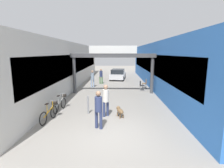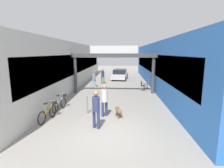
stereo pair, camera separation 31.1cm
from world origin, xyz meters
TOP-DOWN VIEW (x-y plane):
  - ground_plane at (0.00, 0.00)m, footprint 80.00×80.00m
  - storefront_left at (-5.09, 11.00)m, footprint 3.00×26.00m
  - storefront_right at (5.09, 11.00)m, footprint 3.00×26.00m
  - arcade_sign_gateway at (0.00, 7.79)m, footprint 7.40×0.47m
  - pedestrian_with_dog at (-0.26, 2.12)m, footprint 0.48×0.48m
  - pedestrian_companion at (-0.49, 0.53)m, footprint 0.45×0.45m
  - pedestrian_carrying_crate at (-2.13, 10.28)m, footprint 0.45×0.45m
  - pedestrian_elderly_walking at (-1.45, 12.40)m, footprint 0.39×0.37m
  - dog_on_leash at (0.51, 2.06)m, footprint 0.49×0.76m
  - bicycle_orange_nearest at (-3.10, 1.41)m, footprint 0.46×1.68m
  - bicycle_silver_second at (-3.08, 3.06)m, footprint 0.46×1.68m
  - bollard_post_metal at (-1.30, 2.51)m, footprint 0.10×0.10m
  - cafe_chair_black_nearer at (2.60, 8.83)m, footprint 0.42×0.42m
  - cafe_chair_wood_farther at (3.11, 9.94)m, footprint 0.40×0.40m
  - parked_car_white at (0.47, 15.84)m, footprint 2.21×4.18m

SIDE VIEW (x-z plane):
  - ground_plane at x=0.00m, z-range 0.00..0.00m
  - dog_on_leash at x=0.51m, z-range 0.07..0.60m
  - bicycle_orange_nearest at x=-3.10m, z-range -0.05..0.93m
  - bicycle_silver_second at x=-3.08m, z-range -0.05..0.93m
  - cafe_chair_black_nearer at x=2.60m, z-range 0.10..0.99m
  - cafe_chair_wood_farther at x=3.11m, z-range 0.10..0.99m
  - bollard_post_metal at x=-1.30m, z-range 0.01..1.07m
  - parked_car_white at x=0.47m, z-range -0.02..1.31m
  - pedestrian_elderly_walking at x=-1.45m, z-range 0.12..1.81m
  - pedestrian_carrying_crate at x=-2.13m, z-range 0.12..1.83m
  - pedestrian_companion at x=-0.49m, z-range 0.13..1.91m
  - pedestrian_with_dog at x=-0.26m, z-range 0.13..1.91m
  - storefront_left at x=-5.09m, z-range 0.00..4.39m
  - storefront_right at x=5.09m, z-range 0.00..4.39m
  - arcade_sign_gateway at x=0.00m, z-range 0.83..4.87m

